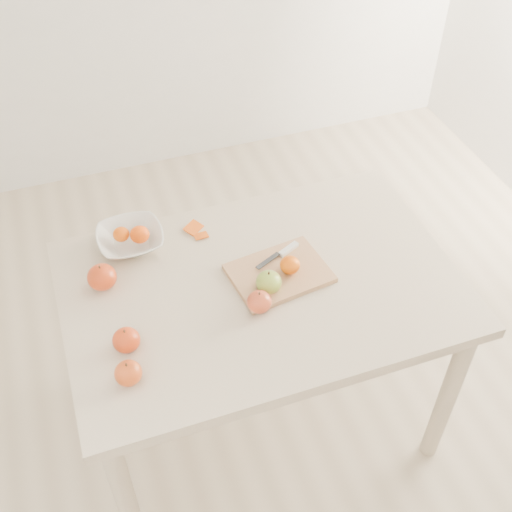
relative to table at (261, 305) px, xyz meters
name	(u,v)px	position (x,y,z in m)	size (l,w,h in m)	color
ground	(260,415)	(0.00, 0.00, -0.65)	(3.50, 3.50, 0.00)	#C6B293
table	(261,305)	(0.00, 0.00, 0.00)	(1.20, 0.80, 0.75)	#C9B198
cutting_board	(279,273)	(0.06, 0.01, 0.11)	(0.29, 0.21, 0.02)	#A97A54
board_tangerine	(290,265)	(0.09, 0.00, 0.14)	(0.06, 0.06, 0.05)	#D94707
fruit_bowl	(130,239)	(-0.34, 0.30, 0.12)	(0.21, 0.21, 0.05)	silver
bowl_tangerine_near	(121,234)	(-0.37, 0.31, 0.15)	(0.05, 0.05, 0.05)	#E84408
bowl_tangerine_far	(140,234)	(-0.31, 0.28, 0.15)	(0.06, 0.06, 0.05)	#E34308
orange_peel_a	(193,229)	(-0.13, 0.31, 0.10)	(0.06, 0.04, 0.00)	#D14F0E
orange_peel_b	(201,236)	(-0.12, 0.26, 0.10)	(0.04, 0.04, 0.00)	#D4530E
paring_knife	(285,251)	(0.11, 0.08, 0.12)	(0.16, 0.08, 0.01)	white
apple_green	(269,282)	(0.01, -0.03, 0.13)	(0.08, 0.08, 0.07)	olive
apple_red_d	(128,373)	(-0.45, -0.22, 0.13)	(0.07, 0.07, 0.07)	#8F1106
apple_red_e	(259,302)	(-0.04, -0.10, 0.13)	(0.07, 0.07, 0.07)	maroon
apple_red_b	(126,340)	(-0.43, -0.11, 0.13)	(0.08, 0.08, 0.07)	#A2060A
apple_red_a	(102,277)	(-0.46, 0.15, 0.14)	(0.09, 0.09, 0.08)	#99070B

